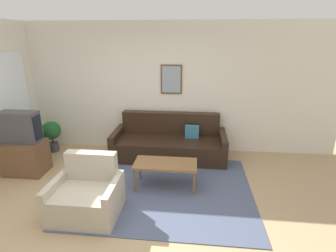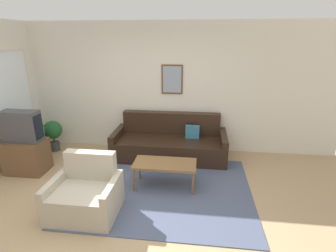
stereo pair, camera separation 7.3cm
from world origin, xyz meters
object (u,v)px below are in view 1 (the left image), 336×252
object	(u,v)px
coffee_table	(165,165)
armchair	(87,196)
tv	(20,127)
potted_plant_tall	(25,133)
couch	(169,143)

from	to	relation	value
coffee_table	armchair	bearing A→B (deg)	-142.07
coffee_table	tv	xyz separation A→B (m)	(-2.59, 0.23, 0.48)
tv	potted_plant_tall	world-z (taller)	tv
coffee_table	armchair	size ratio (longest dim) A/B	1.11
couch	coffee_table	distance (m)	1.19
armchair	couch	bearing A→B (deg)	44.01
coffee_table	tv	bearing A→B (deg)	175.00
coffee_table	tv	distance (m)	2.65
couch	tv	bearing A→B (deg)	-159.26
tv	potted_plant_tall	xyz separation A→B (m)	(-0.15, 0.30, -0.23)
tv	armchair	distance (m)	1.97
tv	potted_plant_tall	size ratio (longest dim) A/B	0.66
coffee_table	tv	world-z (taller)	tv
armchair	potted_plant_tall	size ratio (longest dim) A/B	0.91
potted_plant_tall	couch	bearing A→B (deg)	13.74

